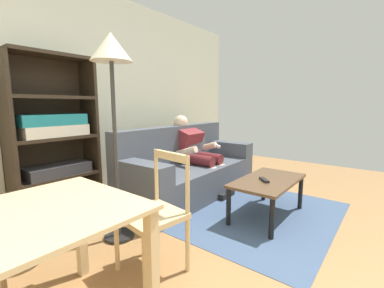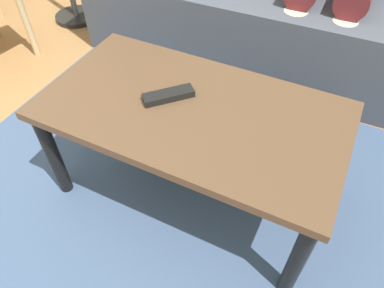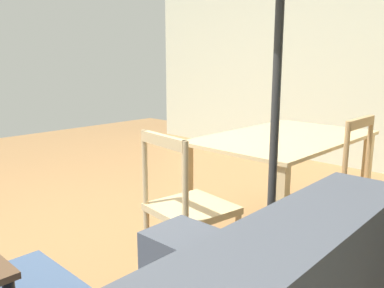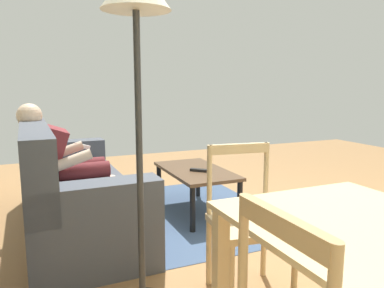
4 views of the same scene
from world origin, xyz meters
TOP-DOWN VIEW (x-y plane):
  - coffee_table at (1.23, 0.59)m, footprint 1.00×0.54m
  - tv_remote at (1.14, 0.60)m, footprint 0.15×0.16m
  - area_rug at (1.23, 0.59)m, footprint 2.00×1.40m

SIDE VIEW (x-z plane):
  - area_rug at x=1.23m, z-range 0.00..0.01m
  - coffee_table at x=1.23m, z-range 0.16..0.59m
  - tv_remote at x=1.14m, z-range 0.43..0.46m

